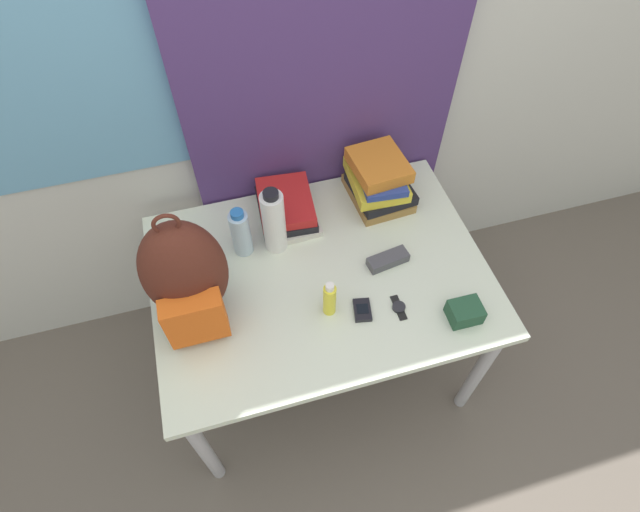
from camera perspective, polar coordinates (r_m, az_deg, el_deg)
ground_plane at (r=2.26m, az=3.25°, el=-21.05°), size 12.00×12.00×0.00m
wall_back at (r=1.77m, az=-5.14°, el=22.12°), size 6.00×0.06×2.50m
curtain_blue at (r=1.75m, az=0.53°, el=22.00°), size 1.01×0.04×2.50m
desk at (r=1.85m, az=-0.00°, el=-3.25°), size 1.19×0.87×0.70m
backpack at (r=1.58m, az=-15.11°, el=-2.22°), size 0.26×0.26×0.48m
book_stack_left at (r=1.91m, az=-3.84°, el=5.52°), size 0.22×0.28×0.10m
book_stack_center at (r=1.95m, az=6.70°, el=8.56°), size 0.24×0.28×0.20m
water_bottle at (r=1.79m, az=-9.04°, el=2.64°), size 0.07×0.07×0.21m
sports_bottle at (r=1.76m, az=-5.30°, el=3.93°), size 0.08×0.08×0.28m
sunscreen_bottle at (r=1.64m, az=1.10°, el=-4.95°), size 0.04×0.04×0.16m
cell_phone at (r=1.70m, az=4.86°, el=-6.17°), size 0.07×0.09×0.02m
sunglasses_case at (r=1.81m, az=7.76°, el=-0.42°), size 0.16×0.08×0.04m
camera_pouch at (r=1.73m, az=16.22°, el=-6.17°), size 0.11×0.09×0.06m
wristwatch at (r=1.72m, az=8.99°, el=-5.80°), size 0.04×0.10×0.01m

